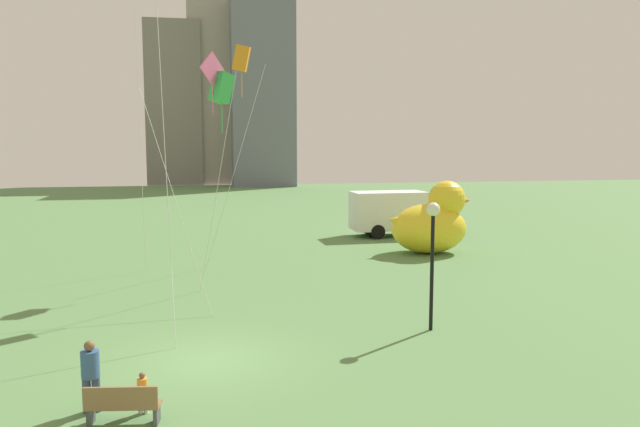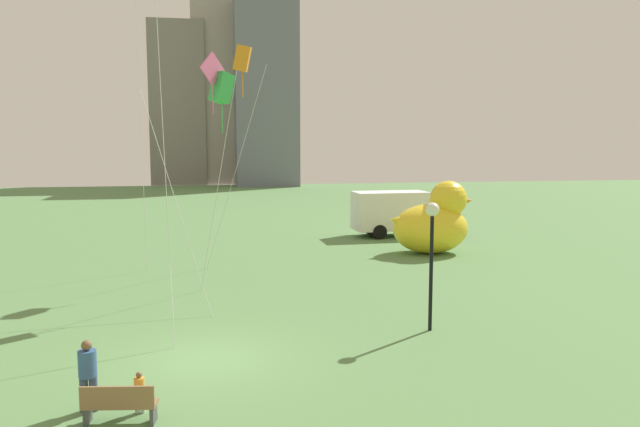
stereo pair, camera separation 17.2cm
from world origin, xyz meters
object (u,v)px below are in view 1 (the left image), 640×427
object	(u,v)px
park_bench	(122,404)
kite_green	(221,89)
person_child	(142,391)
kite_orange	(241,60)
giant_inflatable_duck	(432,222)
lamppost	(433,235)
kite_pink	(212,78)
person_adult	(90,373)
box_truck	(399,213)

from	to	relation	value
park_bench	kite_green	world-z (taller)	kite_green
person_child	kite_orange	distance (m)	17.25
person_child	giant_inflatable_duck	size ratio (longest dim) A/B	0.20
lamppost	kite_green	world-z (taller)	kite_green
lamppost	kite_pink	distance (m)	10.23
kite_orange	person_adult	bearing A→B (deg)	-107.00
kite_pink	kite_green	bearing A→B (deg)	27.81
person_adult	kite_green	world-z (taller)	kite_green
park_bench	person_adult	size ratio (longest dim) A/B	0.98
person_child	lamppost	size ratio (longest dim) A/B	0.23
person_child	kite_orange	world-z (taller)	kite_orange
park_bench	kite_orange	distance (m)	17.78
person_child	park_bench	bearing A→B (deg)	-124.99
person_adult	kite_pink	xyz separation A→B (m)	(2.95, 9.94, 7.48)
lamppost	kite_pink	size ratio (longest dim) A/B	0.44
park_bench	kite_pink	xyz separation A→B (m)	(2.19, 10.76, 7.91)
box_truck	kite_orange	world-z (taller)	kite_orange
park_bench	kite_orange	xyz separation A→B (m)	(3.52, 14.83, 9.14)
person_child	lamppost	xyz separation A→B (m)	(8.46, 4.53, 2.56)
giant_inflatable_duck	kite_pink	bearing A→B (deg)	-148.16
person_child	kite_orange	xyz separation A→B (m)	(3.16, 14.31, 9.10)
giant_inflatable_duck	box_truck	xyz separation A→B (m)	(0.16, 6.22, -0.22)
giant_inflatable_duck	lamppost	distance (m)	13.95
park_bench	box_truck	world-z (taller)	box_truck
box_truck	kite_orange	distance (m)	16.25
box_truck	kite_green	distance (m)	18.75
kite_orange	giant_inflatable_duck	bearing A→B (deg)	17.01
person_adult	kite_pink	size ratio (longest dim) A/B	0.17
park_bench	kite_green	xyz separation A→B (m)	(2.50, 10.92, 7.52)
box_truck	kite_orange	size ratio (longest dim) A/B	0.63
box_truck	kite_pink	world-z (taller)	kite_pink
person_child	kite_green	world-z (taller)	kite_green
person_child	kite_green	size ratio (longest dim) A/B	0.11
lamppost	kite_green	bearing A→B (deg)	137.12
box_truck	kite_green	xyz separation A→B (m)	(-11.50, -13.29, 6.54)
kite_pink	person_adult	bearing A→B (deg)	-106.54
kite_orange	kite_green	world-z (taller)	kite_orange
lamppost	person_child	bearing A→B (deg)	-151.85
park_bench	lamppost	size ratio (longest dim) A/B	0.39
kite_green	giant_inflatable_duck	bearing A→B (deg)	31.94
lamppost	kite_green	distance (m)	9.93
person_child	kite_pink	xyz separation A→B (m)	(1.82, 10.24, 7.86)
person_child	box_truck	xyz separation A→B (m)	(13.63, 23.69, 0.93)
park_bench	kite_pink	bearing A→B (deg)	78.51
person_adult	kite_orange	xyz separation A→B (m)	(4.28, 14.01, 8.71)
giant_inflatable_duck	kite_green	xyz separation A→B (m)	(-11.33, -7.07, 6.33)
park_bench	box_truck	bearing A→B (deg)	59.97
giant_inflatable_duck	lamppost	bearing A→B (deg)	-111.16
giant_inflatable_duck	kite_pink	world-z (taller)	kite_pink
person_child	lamppost	distance (m)	9.93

